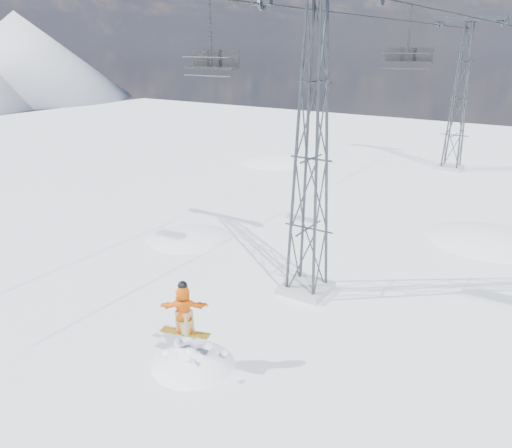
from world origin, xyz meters
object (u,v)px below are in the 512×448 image
object	(u,v)px
snowboarder_jump	(195,407)
lift_tower_far	(459,100)
lift_tower_near	(311,159)
lift_chair_near	(212,61)

from	to	relation	value
snowboarder_jump	lift_tower_far	bearing A→B (deg)	88.69
lift_tower_near	snowboarder_jump	distance (m)	9.54
lift_tower_near	snowboarder_jump	bearing A→B (deg)	-96.49
lift_tower_near	lift_tower_far	world-z (taller)	same
lift_tower_far	snowboarder_jump	xyz separation A→B (m)	(-0.72, -31.32, -7.11)
snowboarder_jump	lift_chair_near	xyz separation A→B (m)	(-1.48, 3.36, 10.61)
snowboarder_jump	lift_chair_near	world-z (taller)	lift_chair_near
lift_tower_far	lift_chair_near	size ratio (longest dim) A/B	4.87
lift_chair_near	lift_tower_far	bearing A→B (deg)	85.50
lift_tower_near	lift_tower_far	bearing A→B (deg)	90.00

